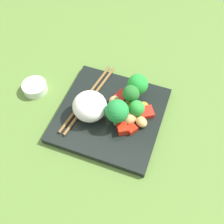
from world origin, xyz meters
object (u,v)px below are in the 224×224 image
carrot_slice_0 (144,106)px  rice_mound (90,106)px  broccoli_floret_2 (117,112)px  chopstick_pair (88,98)px  square_plate (110,115)px  sauce_cup (35,87)px

carrot_slice_0 → rice_mound: bearing=116.5°
broccoli_floret_2 → chopstick_pair: size_ratio=0.31×
chopstick_pair → carrot_slice_0: bearing=109.6°
square_plate → carrot_slice_0: size_ratio=11.25×
rice_mound → broccoli_floret_2: size_ratio=1.11×
carrot_slice_0 → sauce_cup: bearing=94.0°
square_plate → sauce_cup: bearing=84.1°
square_plate → broccoli_floret_2: broccoli_floret_2 is taller
carrot_slice_0 → sauce_cup: 27.68cm
sauce_cup → broccoli_floret_2: bearing=-100.1°
broccoli_floret_2 → carrot_slice_0: size_ratio=3.32×
square_plate → sauce_cup: 20.69cm
rice_mound → chopstick_pair: bearing=26.1°
square_plate → chopstick_pair: 6.77cm
sauce_cup → rice_mound: bearing=-102.9°
chopstick_pair → sauce_cup: same height
broccoli_floret_2 → square_plate: bearing=48.4°
square_plate → rice_mound: (-1.60, 4.33, 3.84)cm
broccoli_floret_2 → carrot_slice_0: (6.00, -4.85, -3.90)cm
carrot_slice_0 → chopstick_pair: bearing=97.5°
carrot_slice_0 → chopstick_pair: 13.39cm
rice_mound → sauce_cup: 17.04cm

